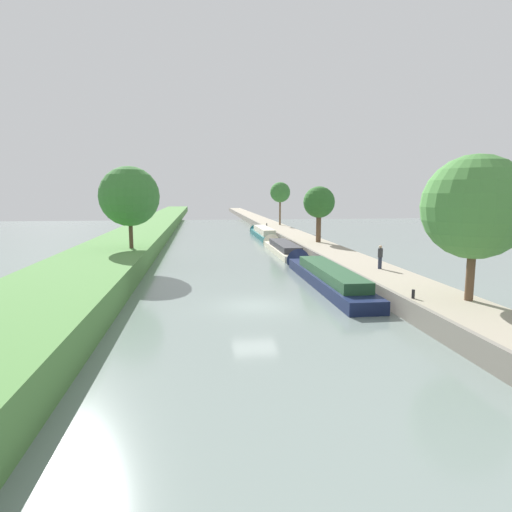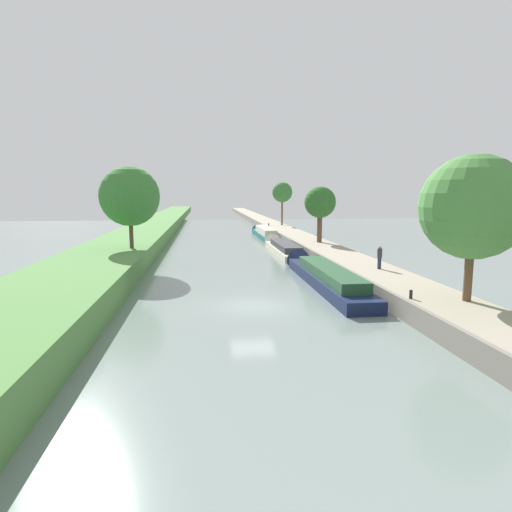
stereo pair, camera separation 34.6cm
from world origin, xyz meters
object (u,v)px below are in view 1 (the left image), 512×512
Objects in this scene: narrowboat_cream at (282,248)px; narrowboat_teal at (263,233)px; person_walking at (380,256)px; mooring_bollard_far at (267,225)px; narrowboat_navy at (324,275)px; mooring_bollard_near at (413,294)px.

narrowboat_teal is (0.21, 15.87, 0.14)m from narrowboat_cream.
person_walking is 40.35m from mooring_bollard_far.
person_walking reaches higher than mooring_bollard_far.
narrowboat_cream is at bearing -90.76° from narrowboat_teal.
narrowboat_cream is at bearing -94.76° from mooring_bollard_far.
person_walking is at bearing -6.80° from narrowboat_navy.
narrowboat_navy is 9.94× the size of person_walking.
narrowboat_teal is (0.30, 32.44, 0.04)m from narrowboat_navy.
mooring_bollard_far is (0.00, 48.81, 0.00)m from mooring_bollard_near.
narrowboat_navy is 1.03× the size of narrowboat_teal.
mooring_bollard_near reaches higher than narrowboat_navy.
person_walking is at bearing -87.36° from mooring_bollard_far.
person_walking reaches higher than mooring_bollard_near.
narrowboat_teal reaches higher than narrowboat_cream.
person_walking is (3.80, -17.03, 1.43)m from narrowboat_cream.
narrowboat_cream is 31.30× the size of mooring_bollard_near.
mooring_bollard_far is (2.03, 39.84, 0.68)m from narrowboat_navy.
person_walking reaches higher than narrowboat_teal.
mooring_bollard_far reaches higher than narrowboat_cream.
narrowboat_navy is 39.90m from mooring_bollard_far.
narrowboat_navy is at bearing 102.77° from mooring_bollard_near.
person_walking is 8.73m from mooring_bollard_near.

